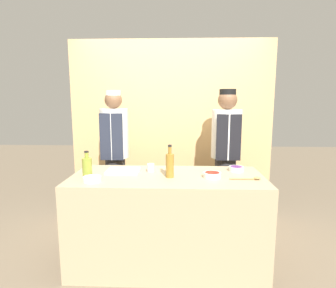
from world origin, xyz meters
The scene contains 13 objects.
ground_plane centered at (0.00, 0.00, 0.00)m, with size 14.00×14.00×0.00m, color #756651.
cabinet_wall centered at (0.00, 1.28, 1.20)m, with size 2.72×0.18×2.40m.
counter centered at (0.00, 0.00, 0.45)m, with size 1.83×0.80×0.90m.
sauce_bowl_green centered at (-0.66, -0.22, 0.93)m, with size 0.16×0.16×0.05m.
sauce_bowl_purple centered at (0.69, 0.20, 0.93)m, with size 0.15×0.15×0.05m.
sauce_bowl_red centered at (0.42, -0.05, 0.93)m, with size 0.17×0.17×0.05m.
cutting_board centered at (-0.45, 0.12, 0.91)m, with size 0.32×0.25×0.02m.
bottle_vinegar centered at (0.03, -0.06, 1.02)m, with size 0.08×0.08×0.31m.
bottle_oil centered at (-0.76, -0.06, 1.00)m, with size 0.09×0.09×0.24m.
cup_steel centered at (-0.17, 0.13, 0.94)m, with size 0.07×0.07×0.08m.
wooden_spoon centered at (0.76, -0.11, 0.91)m, with size 0.28×0.05×0.03m.
chef_left centered at (-0.67, 0.73, 0.94)m, with size 0.34×0.34×1.73m.
chef_right centered at (0.67, 0.73, 0.95)m, with size 0.35×0.35×1.74m.
Camera 1 is at (0.11, -2.60, 1.63)m, focal length 30.00 mm.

